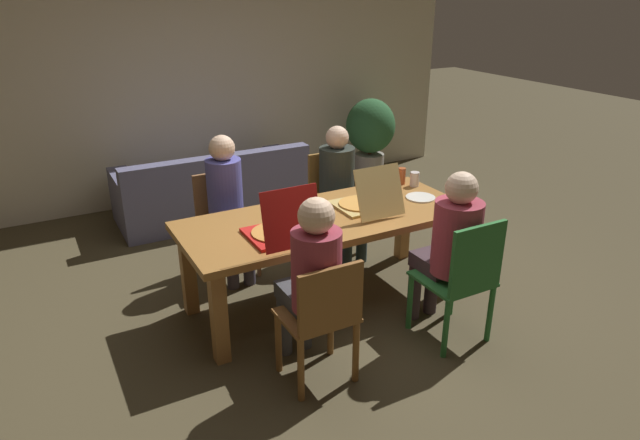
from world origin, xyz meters
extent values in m
plane|color=#49402A|center=(0.00, 0.00, 0.00)|extent=(20.00, 20.00, 0.00)
cube|color=beige|center=(0.00, 2.91, 1.45)|extent=(6.45, 0.12, 2.90)
cube|color=#A06A31|center=(0.00, 0.00, 0.70)|extent=(2.19, 0.91, 0.05)
cube|color=#A57039|center=(-0.99, -0.35, 0.34)|extent=(0.10, 0.10, 0.68)
cube|color=#A57039|center=(0.99, -0.35, 0.34)|extent=(0.10, 0.10, 0.68)
cube|color=#A57039|center=(-0.99, 0.35, 0.34)|extent=(0.10, 0.10, 0.68)
cube|color=#A57039|center=(0.99, 0.35, 0.34)|extent=(0.10, 0.10, 0.68)
cylinder|color=brown|center=(-0.70, -0.63, 0.22)|extent=(0.04, 0.04, 0.44)
cylinder|color=brown|center=(-0.31, -0.63, 0.22)|extent=(0.04, 0.04, 0.44)
cylinder|color=brown|center=(-0.70, -0.95, 0.22)|extent=(0.04, 0.04, 0.44)
cylinder|color=brown|center=(-0.31, -0.95, 0.22)|extent=(0.04, 0.04, 0.44)
cube|color=brown|center=(-0.51, -0.79, 0.45)|extent=(0.44, 0.38, 0.02)
cube|color=brown|center=(-0.51, -0.96, 0.66)|extent=(0.42, 0.03, 0.40)
cylinder|color=#404146|center=(-0.58, -0.47, 0.23)|extent=(0.10, 0.10, 0.46)
cylinder|color=#404146|center=(-0.43, -0.47, 0.23)|extent=(0.10, 0.10, 0.46)
cube|color=#404146|center=(-0.51, -0.62, 0.51)|extent=(0.27, 0.33, 0.11)
cylinder|color=#983546|center=(-0.51, -0.79, 0.76)|extent=(0.30, 0.30, 0.51)
sphere|color=beige|center=(-0.51, -0.79, 1.11)|extent=(0.22, 0.22, 0.22)
cylinder|color=olive|center=(0.71, 0.60, 0.22)|extent=(0.04, 0.04, 0.44)
cylinder|color=olive|center=(0.37, 0.60, 0.22)|extent=(0.04, 0.04, 0.44)
cylinder|color=olive|center=(0.71, 0.95, 0.22)|extent=(0.04, 0.04, 0.44)
cylinder|color=olive|center=(0.37, 0.95, 0.22)|extent=(0.04, 0.04, 0.44)
cube|color=olive|center=(0.54, 0.77, 0.45)|extent=(0.40, 0.41, 0.02)
cube|color=olive|center=(0.54, 0.97, 0.68)|extent=(0.38, 0.03, 0.44)
cylinder|color=#314447|center=(0.62, 0.45, 0.23)|extent=(0.10, 0.10, 0.46)
cylinder|color=#314447|center=(0.46, 0.45, 0.23)|extent=(0.10, 0.10, 0.46)
cube|color=#314447|center=(0.54, 0.60, 0.51)|extent=(0.29, 0.34, 0.11)
cylinder|color=#2A312B|center=(0.54, 0.77, 0.75)|extent=(0.32, 0.32, 0.48)
sphere|color=beige|center=(0.54, 0.77, 1.09)|extent=(0.21, 0.21, 0.21)
cylinder|color=#276E30|center=(0.34, -0.63, 0.22)|extent=(0.04, 0.04, 0.44)
cylinder|color=#276E30|center=(0.74, -0.63, 0.22)|extent=(0.04, 0.04, 0.44)
cylinder|color=#276E30|center=(0.34, -1.02, 0.22)|extent=(0.04, 0.04, 0.44)
cylinder|color=#276E30|center=(0.74, -1.02, 0.22)|extent=(0.04, 0.04, 0.44)
cube|color=#276E30|center=(0.54, -0.83, 0.45)|extent=(0.45, 0.45, 0.02)
cube|color=#276E30|center=(0.54, -1.04, 0.70)|extent=(0.43, 0.03, 0.47)
cylinder|color=#3F2F35|center=(0.46, -0.53, 0.23)|extent=(0.10, 0.10, 0.46)
cylinder|color=#3F2F35|center=(0.62, -0.53, 0.23)|extent=(0.10, 0.10, 0.46)
cube|color=#3F2F35|center=(0.54, -0.67, 0.51)|extent=(0.29, 0.31, 0.11)
cylinder|color=#9E3848|center=(0.54, -0.83, 0.77)|extent=(0.33, 0.33, 0.51)
sphere|color=beige|center=(0.54, -0.83, 1.12)|extent=(0.22, 0.22, 0.22)
cylinder|color=#93643C|center=(-0.31, 0.63, 0.22)|extent=(0.04, 0.04, 0.44)
cylinder|color=#93643C|center=(-0.70, 0.63, 0.22)|extent=(0.04, 0.04, 0.44)
cylinder|color=#93643C|center=(-0.31, 1.01, 0.22)|extent=(0.04, 0.04, 0.44)
cylinder|color=#93643C|center=(-0.70, 1.01, 0.22)|extent=(0.04, 0.04, 0.44)
cube|color=#93643C|center=(-0.51, 0.82, 0.45)|extent=(0.44, 0.43, 0.02)
cube|color=#93643C|center=(-0.51, 1.02, 0.66)|extent=(0.42, 0.03, 0.40)
cylinder|color=#3F3946|center=(-0.43, 0.54, 0.23)|extent=(0.10, 0.10, 0.46)
cylinder|color=#3F3946|center=(-0.58, 0.54, 0.23)|extent=(0.10, 0.10, 0.46)
cube|color=#3F3946|center=(-0.51, 0.68, 0.51)|extent=(0.26, 0.29, 0.11)
cylinder|color=#4F4FA3|center=(-0.51, 0.82, 0.77)|extent=(0.29, 0.29, 0.51)
sphere|color=beige|center=(-0.51, 0.82, 1.12)|extent=(0.21, 0.21, 0.21)
cube|color=tan|center=(0.32, 0.04, 0.74)|extent=(0.38, 0.38, 0.02)
cylinder|color=gold|center=(0.32, 0.04, 0.76)|extent=(0.34, 0.34, 0.01)
cube|color=tan|center=(0.32, -0.22, 0.93)|extent=(0.38, 0.14, 0.36)
cube|color=red|center=(-0.48, -0.16, 0.74)|extent=(0.40, 0.40, 0.02)
cylinder|color=#C98439|center=(-0.48, -0.16, 0.76)|extent=(0.35, 0.35, 0.01)
cube|color=red|center=(-0.48, -0.40, 0.95)|extent=(0.40, 0.09, 0.39)
cylinder|color=white|center=(0.85, -0.04, 0.74)|extent=(0.24, 0.24, 0.01)
cylinder|color=white|center=(-0.17, 0.28, 0.74)|extent=(0.22, 0.22, 0.01)
cone|color=#CC8146|center=(-0.17, 0.28, 0.75)|extent=(0.11, 0.11, 0.02)
cylinder|color=#B3532B|center=(0.93, 0.32, 0.80)|extent=(0.07, 0.07, 0.14)
cylinder|color=silver|center=(0.99, 0.23, 0.79)|extent=(0.08, 0.08, 0.12)
cylinder|color=#B64634|center=(0.80, 0.35, 0.80)|extent=(0.07, 0.07, 0.15)
cube|color=slate|center=(-0.21, 2.17, 0.20)|extent=(1.96, 0.84, 0.39)
cube|color=slate|center=(-0.21, 1.83, 0.57)|extent=(1.96, 0.16, 0.36)
cube|color=slate|center=(-1.09, 2.17, 0.48)|extent=(0.20, 0.80, 0.18)
cube|color=slate|center=(0.67, 2.17, 0.48)|extent=(0.20, 0.80, 0.18)
cylinder|color=gray|center=(1.94, 2.36, 0.17)|extent=(0.37, 0.37, 0.34)
cylinder|color=brown|center=(1.94, 2.36, 0.40)|extent=(0.05, 0.05, 0.11)
ellipsoid|color=#2D6236|center=(1.94, 2.36, 0.70)|extent=(0.61, 0.61, 0.67)
camera|label=1|loc=(-1.90, -3.40, 2.34)|focal=31.54mm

